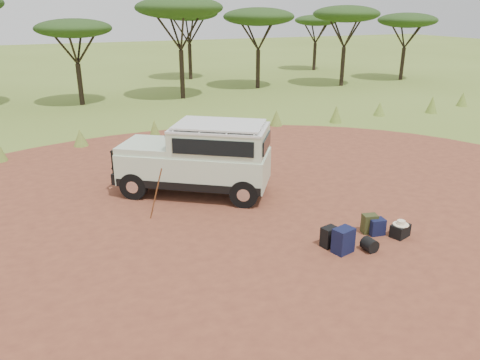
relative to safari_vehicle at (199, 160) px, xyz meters
name	(u,v)px	position (x,y,z in m)	size (l,w,h in m)	color
ground	(236,222)	(0.20, -2.31, -1.07)	(140.00, 140.00, 0.00)	olive
dirt_clearing	(236,221)	(0.20, -2.31, -1.07)	(23.00, 23.00, 0.01)	brown
grass_fringe	(158,132)	(0.31, 6.36, -0.67)	(36.60, 1.60, 0.90)	olive
acacia_treeline	(118,16)	(0.95, 17.50, 3.80)	(46.70, 13.20, 6.26)	black
safari_vehicle	(199,160)	(0.00, 0.00, 0.00)	(4.74, 4.02, 2.22)	beige
walking_staff	(156,194)	(-1.67, -1.29, -0.35)	(0.04, 0.04, 1.49)	brown
backpack_black	(329,237)	(1.70, -4.44, -0.82)	(0.36, 0.27, 0.50)	black
backpack_navy	(343,241)	(1.83, -4.82, -0.77)	(0.47, 0.33, 0.61)	#111938
backpack_olive	(369,224)	(3.03, -4.25, -0.82)	(0.36, 0.26, 0.50)	#353A1B
duffel_navy	(377,227)	(3.14, -4.40, -0.86)	(0.38, 0.28, 0.42)	#111938
hard_case	(400,231)	(3.59, -4.74, -0.91)	(0.46, 0.33, 0.33)	black
stuff_sack	(370,245)	(2.44, -5.02, -0.91)	(0.32, 0.32, 0.32)	black
safari_hat	(401,223)	(3.59, -4.74, -0.70)	(0.39, 0.39, 0.11)	beige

